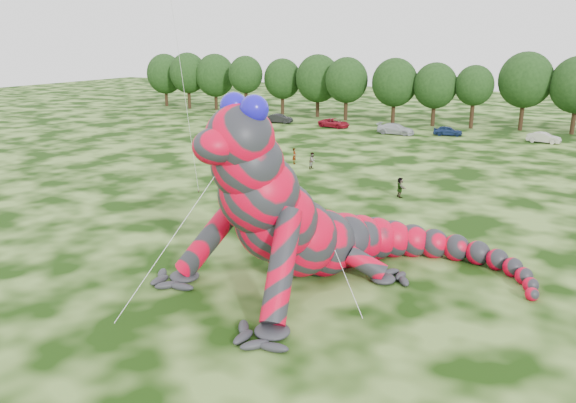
% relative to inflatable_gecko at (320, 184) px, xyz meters
% --- Properties ---
extents(ground, '(240.00, 240.00, 0.00)m').
position_rel_inflatable_gecko_xyz_m(ground, '(-3.30, -1.39, -4.88)').
color(ground, '#16330A').
rests_on(ground, ground).
extents(inflatable_gecko, '(22.71, 24.36, 9.76)m').
position_rel_inflatable_gecko_xyz_m(inflatable_gecko, '(0.00, 0.00, 0.00)').
color(inflatable_gecko, red).
rests_on(inflatable_gecko, ground).
extents(tree_0, '(6.91, 6.22, 9.51)m').
position_rel_inflatable_gecko_xyz_m(tree_0, '(-57.86, 57.84, -0.13)').
color(tree_0, black).
rests_on(tree_0, ground).
extents(tree_1, '(6.74, 6.07, 9.81)m').
position_rel_inflatable_gecko_xyz_m(tree_1, '(-51.65, 56.66, 0.02)').
color(tree_1, black).
rests_on(tree_1, ground).
extents(tree_2, '(7.04, 6.34, 9.64)m').
position_rel_inflatable_gecko_xyz_m(tree_2, '(-46.31, 57.37, -0.06)').
color(tree_2, black).
rests_on(tree_2, ground).
extents(tree_3, '(5.81, 5.23, 9.44)m').
position_rel_inflatable_gecko_xyz_m(tree_3, '(-39.01, 55.67, -0.16)').
color(tree_3, black).
rests_on(tree_3, ground).
extents(tree_4, '(6.22, 5.60, 9.06)m').
position_rel_inflatable_gecko_xyz_m(tree_4, '(-32.94, 57.32, -0.35)').
color(tree_4, black).
rests_on(tree_4, ground).
extents(tree_5, '(7.16, 6.44, 9.80)m').
position_rel_inflatable_gecko_xyz_m(tree_5, '(-26.42, 57.04, 0.02)').
color(tree_5, black).
rests_on(tree_5, ground).
extents(tree_6, '(6.52, 5.86, 9.49)m').
position_rel_inflatable_gecko_xyz_m(tree_6, '(-20.85, 55.29, -0.13)').
color(tree_6, black).
rests_on(tree_6, ground).
extents(tree_7, '(6.68, 6.01, 9.48)m').
position_rel_inflatable_gecko_xyz_m(tree_7, '(-13.38, 55.41, -0.14)').
color(tree_7, black).
rests_on(tree_7, ground).
extents(tree_8, '(6.14, 5.53, 8.94)m').
position_rel_inflatable_gecko_xyz_m(tree_8, '(-7.51, 55.59, -0.41)').
color(tree_8, black).
rests_on(tree_8, ground).
extents(tree_9, '(5.27, 4.74, 8.68)m').
position_rel_inflatable_gecko_xyz_m(tree_9, '(-2.23, 55.95, -0.54)').
color(tree_9, black).
rests_on(tree_9, ground).
extents(tree_10, '(7.09, 6.38, 10.50)m').
position_rel_inflatable_gecko_xyz_m(tree_10, '(4.10, 57.18, 0.37)').
color(tree_10, black).
rests_on(tree_10, ground).
extents(car_0, '(4.19, 1.82, 1.41)m').
position_rel_inflatable_gecko_xyz_m(car_0, '(-33.27, 45.29, -4.18)').
color(car_0, silver).
rests_on(car_0, ground).
extents(car_1, '(4.13, 1.80, 1.32)m').
position_rel_inflatable_gecko_xyz_m(car_1, '(-28.54, 48.04, -4.22)').
color(car_1, black).
rests_on(car_1, ground).
extents(car_2, '(4.82, 2.85, 1.26)m').
position_rel_inflatable_gecko_xyz_m(car_2, '(-19.51, 47.72, -4.25)').
color(car_2, maroon).
rests_on(car_2, ground).
extents(car_3, '(4.92, 2.09, 1.41)m').
position_rel_inflatable_gecko_xyz_m(car_3, '(-10.01, 45.99, -4.17)').
color(car_3, '#B2B5BB').
rests_on(car_3, ground).
extents(car_4, '(3.89, 2.20, 1.25)m').
position_rel_inflatable_gecko_xyz_m(car_4, '(-3.73, 48.11, -4.26)').
color(car_4, navy).
rests_on(car_4, ground).
extents(car_5, '(3.95, 1.80, 1.26)m').
position_rel_inflatable_gecko_xyz_m(car_5, '(7.68, 48.07, -4.25)').
color(car_5, beige).
rests_on(car_5, ground).
extents(spectator_0, '(0.55, 0.68, 1.61)m').
position_rel_inflatable_gecko_xyz_m(spectator_0, '(-13.48, 23.53, -4.07)').
color(spectator_0, gray).
rests_on(spectator_0, ground).
extents(spectator_4, '(1.03, 0.98, 1.78)m').
position_rel_inflatable_gecko_xyz_m(spectator_4, '(-20.25, 29.98, -3.99)').
color(spectator_4, gray).
rests_on(spectator_4, ground).
extents(spectator_5, '(1.26, 1.45, 1.58)m').
position_rel_inflatable_gecko_xyz_m(spectator_5, '(-0.54, 16.49, -4.09)').
color(spectator_5, gray).
rests_on(spectator_5, ground).
extents(spectator_1, '(0.67, 0.83, 1.61)m').
position_rel_inflatable_gecko_xyz_m(spectator_1, '(-10.94, 22.36, -4.08)').
color(spectator_1, gray).
rests_on(spectator_1, ground).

